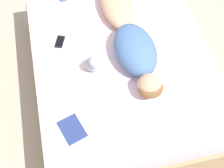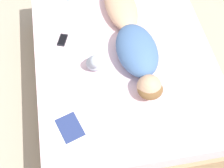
% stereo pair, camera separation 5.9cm
% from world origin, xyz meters
% --- Properties ---
extents(ground_plane, '(12.00, 12.00, 0.00)m').
position_xyz_m(ground_plane, '(0.00, 0.00, 0.00)').
color(ground_plane, '#B7A88E').
extents(bed, '(1.56, 2.00, 0.52)m').
position_xyz_m(bed, '(0.00, 0.00, 0.26)').
color(bed, tan).
rests_on(bed, ground_plane).
extents(person, '(0.36, 1.34, 0.22)m').
position_xyz_m(person, '(-0.08, -0.08, 0.62)').
color(person, tan).
rests_on(person, bed).
extents(open_magazine, '(0.55, 0.44, 0.01)m').
position_xyz_m(open_magazine, '(0.41, 0.57, 0.52)').
color(open_magazine, silver).
rests_on(open_magazine, bed).
extents(cell_phone, '(0.11, 0.15, 0.01)m').
position_xyz_m(cell_phone, '(0.50, -0.23, 0.52)').
color(cell_phone, black).
rests_on(cell_phone, bed).
extents(plush_toy, '(0.15, 0.17, 0.20)m').
position_xyz_m(plush_toy, '(0.26, 0.12, 0.61)').
color(plush_toy, '#B2BCCC').
rests_on(plush_toy, bed).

